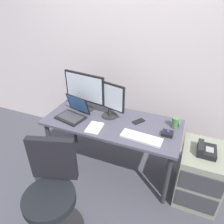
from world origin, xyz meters
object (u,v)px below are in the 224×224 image
object	(u,v)px
keyboard	(141,138)
paper_notepad	(95,128)
desk_phone	(206,150)
monitor_main	(85,90)
trackball_mouse	(168,133)
file_cabinet	(199,174)
coffee_mug	(176,123)
monitor_side	(109,99)
office_chair	(53,196)
cell_phone	(139,121)
laptop	(73,112)

from	to	relation	value
keyboard	paper_notepad	world-z (taller)	keyboard
desk_phone	monitor_main	size ratio (longest dim) A/B	0.37
desk_phone	trackball_mouse	size ratio (longest dim) A/B	1.82
file_cabinet	monitor_main	world-z (taller)	monitor_main
monitor_main	coffee_mug	size ratio (longest dim) A/B	4.55
monitor_side	coffee_mug	xyz separation A→B (m)	(0.73, 0.06, -0.17)
monitor_side	trackball_mouse	distance (m)	0.72
office_chair	cell_phone	distance (m)	1.14
coffee_mug	file_cabinet	bearing A→B (deg)	-28.99
desk_phone	monitor_main	distance (m)	1.43
file_cabinet	paper_notepad	size ratio (longest dim) A/B	2.96
file_cabinet	coffee_mug	bearing A→B (deg)	151.01
trackball_mouse	file_cabinet	bearing A→B (deg)	-1.50
desk_phone	laptop	distance (m)	1.45
coffee_mug	paper_notepad	distance (m)	0.86
file_cabinet	trackball_mouse	size ratio (longest dim) A/B	5.59
monitor_main	cell_phone	world-z (taller)	monitor_main
monitor_main	paper_notepad	bearing A→B (deg)	-48.98
desk_phone	monitor_main	bearing A→B (deg)	172.79
file_cabinet	desk_phone	size ratio (longest dim) A/B	3.07
laptop	paper_notepad	size ratio (longest dim) A/B	1.74
desk_phone	cell_phone	xyz separation A→B (m)	(-0.71, 0.16, 0.06)
file_cabinet	paper_notepad	xyz separation A→B (m)	(-1.12, -0.16, 0.40)
file_cabinet	desk_phone	xyz separation A→B (m)	(-0.01, -0.02, 0.34)
trackball_mouse	paper_notepad	world-z (taller)	trackball_mouse
keyboard	cell_phone	world-z (taller)	keyboard
file_cabinet	keyboard	xyz separation A→B (m)	(-0.61, -0.15, 0.41)
trackball_mouse	paper_notepad	distance (m)	0.76
file_cabinet	monitor_main	distance (m)	1.55
laptop	office_chair	bearing A→B (deg)	-72.30
office_chair	monitor_main	distance (m)	1.18
desk_phone	keyboard	distance (m)	0.62
trackball_mouse	monitor_main	bearing A→B (deg)	171.63
trackball_mouse	coffee_mug	world-z (taller)	coffee_mug
file_cabinet	cell_phone	size ratio (longest dim) A/B	4.33
monitor_side	laptop	size ratio (longest dim) A/B	1.14
coffee_mug	monitor_main	bearing A→B (deg)	-178.65
office_chair	paper_notepad	world-z (taller)	office_chair
coffee_mug	paper_notepad	bearing A→B (deg)	-156.73
laptop	desk_phone	bearing A→B (deg)	0.88
office_chair	keyboard	bearing A→B (deg)	51.83
desk_phone	keyboard	bearing A→B (deg)	-167.99
office_chair	coffee_mug	size ratio (longest dim) A/B	8.06
trackball_mouse	cell_phone	distance (m)	0.36
monitor_main	trackball_mouse	bearing A→B (deg)	-8.37
monitor_side	monitor_main	bearing A→B (deg)	174.18
monitor_side	paper_notepad	bearing A→B (deg)	-101.02
file_cabinet	coffee_mug	xyz separation A→B (m)	(-0.33, 0.18, 0.45)
keyboard	coffee_mug	world-z (taller)	coffee_mug
cell_phone	laptop	bearing A→B (deg)	-131.18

